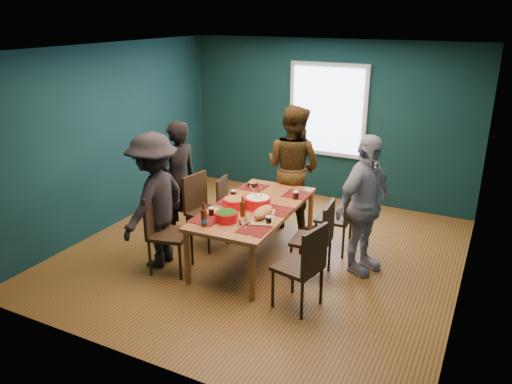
% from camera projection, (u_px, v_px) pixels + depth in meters
% --- Properties ---
extents(room, '(5.01, 5.01, 2.71)m').
position_uv_depth(room, '(272.00, 152.00, 6.56)').
color(room, olive).
rests_on(room, ground).
extents(dining_table, '(1.06, 2.02, 0.76)m').
position_uv_depth(dining_table, '(254.00, 211.00, 6.43)').
color(dining_table, '#A16030').
rests_on(dining_table, floor).
extents(chair_left_far, '(0.43, 0.43, 0.84)m').
position_uv_depth(chair_left_far, '(228.00, 201.00, 7.31)').
color(chair_left_far, black).
rests_on(chair_left_far, floor).
extents(chair_left_mid, '(0.53, 0.53, 1.01)m').
position_uv_depth(chair_left_mid, '(201.00, 205.00, 6.91)').
color(chair_left_mid, black).
rests_on(chair_left_mid, floor).
extents(chair_left_near, '(0.56, 0.56, 1.03)m').
position_uv_depth(chair_left_near, '(162.00, 226.00, 6.20)').
color(chair_left_near, black).
rests_on(chair_left_near, floor).
extents(chair_right_far, '(0.47, 0.47, 0.99)m').
position_uv_depth(chair_right_far, '(341.00, 212.00, 6.69)').
color(chair_right_far, black).
rests_on(chair_right_far, floor).
extents(chair_right_mid, '(0.48, 0.48, 0.99)m').
position_uv_depth(chair_right_mid, '(319.00, 234.00, 6.03)').
color(chair_right_mid, black).
rests_on(chair_right_mid, floor).
extents(chair_right_near, '(0.54, 0.54, 1.00)m').
position_uv_depth(chair_right_near, '(305.00, 262.00, 5.37)').
color(chair_right_near, black).
rests_on(chair_right_near, floor).
extents(person_far_left, '(0.61, 0.73, 1.72)m').
position_uv_depth(person_far_left, '(178.00, 180.00, 7.05)').
color(person_far_left, black).
rests_on(person_far_left, floor).
extents(person_back, '(1.02, 0.86, 1.86)m').
position_uv_depth(person_back, '(293.00, 167.00, 7.40)').
color(person_back, black).
rests_on(person_back, floor).
extents(person_right, '(0.76, 1.12, 1.77)m').
position_uv_depth(person_right, '(364.00, 205.00, 6.09)').
color(person_right, white).
rests_on(person_right, floor).
extents(person_near_left, '(0.69, 1.15, 1.74)m').
position_uv_depth(person_near_left, '(155.00, 201.00, 6.27)').
color(person_near_left, black).
rests_on(person_near_left, floor).
extents(bowl_salad, '(0.30, 0.30, 0.12)m').
position_uv_depth(bowl_salad, '(235.00, 203.00, 6.35)').
color(bowl_salad, red).
rests_on(bowl_salad, dining_table).
extents(bowl_dumpling, '(0.34, 0.34, 0.32)m').
position_uv_depth(bowl_dumpling, '(258.00, 202.00, 6.35)').
color(bowl_dumpling, red).
rests_on(bowl_dumpling, dining_table).
extents(bowl_herbs, '(0.27, 0.27, 0.12)m').
position_uv_depth(bowl_herbs, '(226.00, 216.00, 5.94)').
color(bowl_herbs, red).
rests_on(bowl_herbs, dining_table).
extents(cutting_board, '(0.41, 0.65, 0.14)m').
position_uv_depth(cutting_board, '(263.00, 213.00, 6.02)').
color(cutting_board, tan).
rests_on(cutting_board, dining_table).
extents(small_bowl, '(0.15, 0.15, 0.06)m').
position_uv_depth(small_bowl, '(253.00, 184.00, 7.12)').
color(small_bowl, black).
rests_on(small_bowl, dining_table).
extents(beer_bottle_a, '(0.08, 0.08, 0.28)m').
position_uv_depth(beer_bottle_a, '(204.00, 218.00, 5.79)').
color(beer_bottle_a, '#47200C').
rests_on(beer_bottle_a, dining_table).
extents(beer_bottle_b, '(0.06, 0.06, 0.25)m').
position_uv_depth(beer_bottle_b, '(243.00, 209.00, 6.07)').
color(beer_bottle_b, '#47200C').
rests_on(beer_bottle_b, dining_table).
extents(cola_glass_a, '(0.07, 0.07, 0.10)m').
position_uv_depth(cola_glass_a, '(211.00, 211.00, 6.11)').
color(cola_glass_a, black).
rests_on(cola_glass_a, dining_table).
extents(cola_glass_b, '(0.07, 0.07, 0.10)m').
position_uv_depth(cola_glass_b, '(269.00, 220.00, 5.85)').
color(cola_glass_b, black).
rests_on(cola_glass_b, dining_table).
extents(cola_glass_c, '(0.08, 0.08, 0.11)m').
position_uv_depth(cola_glass_c, '(296.00, 195.00, 6.64)').
color(cola_glass_c, black).
rests_on(cola_glass_c, dining_table).
extents(cola_glass_d, '(0.08, 0.08, 0.10)m').
position_uv_depth(cola_glass_d, '(234.00, 194.00, 6.68)').
color(cola_glass_d, black).
rests_on(cola_glass_d, dining_table).
extents(napkin_a, '(0.18, 0.18, 0.00)m').
position_uv_depth(napkin_a, '(277.00, 210.00, 6.28)').
color(napkin_a, '#ED8964').
rests_on(napkin_a, dining_table).
extents(napkin_b, '(0.17, 0.17, 0.00)m').
position_uv_depth(napkin_b, '(218.00, 211.00, 6.25)').
color(napkin_b, '#ED8964').
rests_on(napkin_b, dining_table).
extents(napkin_c, '(0.19, 0.19, 0.00)m').
position_uv_depth(napkin_c, '(254.00, 234.00, 5.62)').
color(napkin_c, '#ED8964').
rests_on(napkin_c, dining_table).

